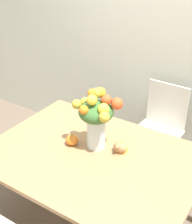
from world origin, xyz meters
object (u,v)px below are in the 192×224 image
at_px(turkey_figurine, 121,146).
at_px(pumpkin, 72,140).
at_px(flower_vase, 96,117).
at_px(dining_chair_near_window, 159,130).

bearing_deg(turkey_figurine, pumpkin, -160.08).
relative_size(flower_vase, pumpkin, 4.82).
bearing_deg(pumpkin, dining_chair_near_window, 69.49).
bearing_deg(dining_chair_near_window, flower_vase, -99.17).
bearing_deg(pumpkin, turkey_figurine, 19.92).
xyz_separation_m(pumpkin, turkey_figurine, (0.35, 0.13, 0.00)).
distance_m(pumpkin, turkey_figurine, 0.37).
bearing_deg(pumpkin, flower_vase, 24.84).
relative_size(flower_vase, dining_chair_near_window, 0.50).
xyz_separation_m(pumpkin, dining_chair_near_window, (0.34, 0.91, -0.27)).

